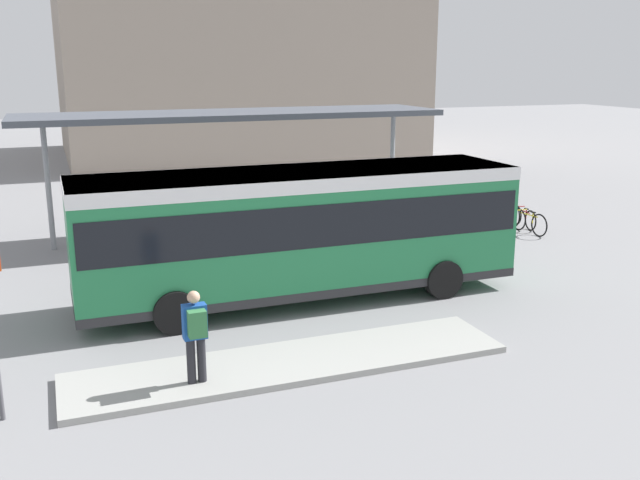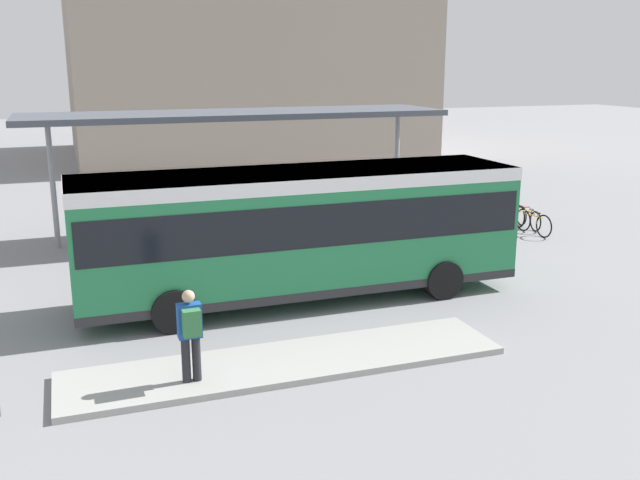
{
  "view_description": "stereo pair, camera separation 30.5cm",
  "coord_description": "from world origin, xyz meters",
  "px_view_note": "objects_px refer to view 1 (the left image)",
  "views": [
    {
      "loc": [
        -5.3,
        -15.14,
        5.45
      ],
      "look_at": [
        0.51,
        0.0,
        1.36
      ],
      "focal_mm": 40.0,
      "sensor_mm": 36.0,
      "label": 1
    },
    {
      "loc": [
        -5.01,
        -15.25,
        5.45
      ],
      "look_at": [
        0.51,
        0.0,
        1.36
      ],
      "focal_mm": 40.0,
      "sensor_mm": 36.0,
      "label": 2
    }
  ],
  "objects_px": {
    "city_bus": "(300,225)",
    "potted_planter_near_shelter": "(418,220)",
    "pedestrian_waiting": "(196,331)",
    "bicycle_red": "(523,217)",
    "bicycle_white": "(507,212)",
    "potted_planter_far_side": "(313,227)",
    "bicycle_yellow": "(529,222)"
  },
  "relations": [
    {
      "from": "potted_planter_far_side",
      "to": "bicycle_yellow",
      "type": "bearing_deg",
      "value": -5.36
    },
    {
      "from": "bicycle_red",
      "to": "bicycle_white",
      "type": "bearing_deg",
      "value": 14.54
    },
    {
      "from": "city_bus",
      "to": "potted_planter_near_shelter",
      "type": "bearing_deg",
      "value": 36.15
    },
    {
      "from": "potted_planter_near_shelter",
      "to": "bicycle_red",
      "type": "bearing_deg",
      "value": 5.36
    },
    {
      "from": "bicycle_yellow",
      "to": "potted_planter_far_side",
      "type": "relative_size",
      "value": 1.38
    },
    {
      "from": "city_bus",
      "to": "potted_planter_near_shelter",
      "type": "xyz_separation_m",
      "value": [
        5.21,
        3.83,
        -1.09
      ]
    },
    {
      "from": "potted_planter_far_side",
      "to": "pedestrian_waiting",
      "type": "bearing_deg",
      "value": -122.25
    },
    {
      "from": "bicycle_white",
      "to": "bicycle_red",
      "type": "bearing_deg",
      "value": 17.27
    },
    {
      "from": "bicycle_yellow",
      "to": "bicycle_red",
      "type": "height_order",
      "value": "bicycle_yellow"
    },
    {
      "from": "pedestrian_waiting",
      "to": "potted_planter_near_shelter",
      "type": "height_order",
      "value": "pedestrian_waiting"
    },
    {
      "from": "bicycle_yellow",
      "to": "potted_planter_near_shelter",
      "type": "distance_m",
      "value": 3.91
    },
    {
      "from": "city_bus",
      "to": "potted_planter_far_side",
      "type": "relative_size",
      "value": 8.06
    },
    {
      "from": "city_bus",
      "to": "pedestrian_waiting",
      "type": "height_order",
      "value": "city_bus"
    },
    {
      "from": "bicycle_white",
      "to": "pedestrian_waiting",
      "type": "bearing_deg",
      "value": -45.78
    },
    {
      "from": "pedestrian_waiting",
      "to": "potted_planter_far_side",
      "type": "height_order",
      "value": "pedestrian_waiting"
    },
    {
      "from": "bicycle_yellow",
      "to": "bicycle_white",
      "type": "bearing_deg",
      "value": -12.62
    },
    {
      "from": "potted_planter_far_side",
      "to": "bicycle_red",
      "type": "bearing_deg",
      "value": 0.52
    },
    {
      "from": "city_bus",
      "to": "bicycle_white",
      "type": "height_order",
      "value": "city_bus"
    },
    {
      "from": "city_bus",
      "to": "potted_planter_far_side",
      "type": "distance_m",
      "value": 4.69
    },
    {
      "from": "potted_planter_far_side",
      "to": "potted_planter_near_shelter",
      "type": "bearing_deg",
      "value": -5.6
    },
    {
      "from": "pedestrian_waiting",
      "to": "bicycle_red",
      "type": "xyz_separation_m",
      "value": [
        12.69,
        8.19,
        -0.71
      ]
    },
    {
      "from": "bicycle_red",
      "to": "potted_planter_near_shelter",
      "type": "bearing_deg",
      "value": 101.47
    },
    {
      "from": "bicycle_white",
      "to": "potted_planter_far_side",
      "type": "relative_size",
      "value": 1.42
    },
    {
      "from": "bicycle_red",
      "to": "potted_planter_far_side",
      "type": "bearing_deg",
      "value": 96.63
    },
    {
      "from": "city_bus",
      "to": "bicycle_yellow",
      "type": "relative_size",
      "value": 5.84
    },
    {
      "from": "potted_planter_near_shelter",
      "to": "city_bus",
      "type": "bearing_deg",
      "value": -143.69
    },
    {
      "from": "potted_planter_near_shelter",
      "to": "pedestrian_waiting",
      "type": "bearing_deg",
      "value": -137.37
    },
    {
      "from": "city_bus",
      "to": "bicycle_red",
      "type": "xyz_separation_m",
      "value": [
        9.43,
        4.22,
        -1.43
      ]
    },
    {
      "from": "bicycle_yellow",
      "to": "bicycle_red",
      "type": "xyz_separation_m",
      "value": [
        0.35,
        0.75,
        -0.03
      ]
    },
    {
      "from": "potted_planter_near_shelter",
      "to": "potted_planter_far_side",
      "type": "distance_m",
      "value": 3.35
    },
    {
      "from": "bicycle_yellow",
      "to": "potted_planter_far_side",
      "type": "height_order",
      "value": "potted_planter_far_side"
    },
    {
      "from": "city_bus",
      "to": "bicycle_red",
      "type": "bearing_deg",
      "value": 23.95
    }
  ]
}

